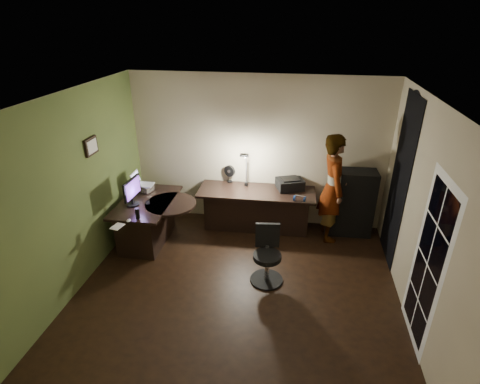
% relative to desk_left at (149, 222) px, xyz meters
% --- Properties ---
extents(floor, '(4.50, 4.00, 0.01)m').
position_rel_desk_left_xyz_m(floor, '(1.69, -0.91, -0.39)').
color(floor, black).
rests_on(floor, ground).
extents(ceiling, '(4.50, 4.00, 0.01)m').
position_rel_desk_left_xyz_m(ceiling, '(1.69, -0.91, 2.32)').
color(ceiling, silver).
rests_on(ceiling, floor).
extents(wall_back, '(4.50, 0.01, 2.70)m').
position_rel_desk_left_xyz_m(wall_back, '(1.69, 1.09, 0.96)').
color(wall_back, tan).
rests_on(wall_back, floor).
extents(wall_front, '(4.50, 0.01, 2.70)m').
position_rel_desk_left_xyz_m(wall_front, '(1.69, -2.92, 0.96)').
color(wall_front, tan).
rests_on(wall_front, floor).
extents(wall_left, '(0.01, 4.00, 2.70)m').
position_rel_desk_left_xyz_m(wall_left, '(-0.56, -0.91, 0.96)').
color(wall_left, tan).
rests_on(wall_left, floor).
extents(wall_right, '(0.01, 4.00, 2.70)m').
position_rel_desk_left_xyz_m(wall_right, '(3.95, -0.91, 0.96)').
color(wall_right, tan).
rests_on(wall_right, floor).
extents(green_wall_overlay, '(0.00, 4.00, 2.70)m').
position_rel_desk_left_xyz_m(green_wall_overlay, '(-0.55, -0.91, 0.96)').
color(green_wall_overlay, '#546730').
rests_on(green_wall_overlay, floor).
extents(arched_doorway, '(0.01, 0.90, 2.60)m').
position_rel_desk_left_xyz_m(arched_doorway, '(3.93, 0.24, 0.91)').
color(arched_doorway, black).
rests_on(arched_doorway, floor).
extents(french_door, '(0.02, 0.92, 2.10)m').
position_rel_desk_left_xyz_m(french_door, '(3.93, -1.46, 0.66)').
color(french_door, white).
rests_on(french_door, floor).
extents(framed_picture, '(0.04, 0.30, 0.25)m').
position_rel_desk_left_xyz_m(framed_picture, '(-0.53, -0.46, 1.46)').
color(framed_picture, black).
rests_on(framed_picture, wall_left).
extents(desk_left, '(0.85, 1.36, 0.78)m').
position_rel_desk_left_xyz_m(desk_left, '(0.00, 0.00, 0.00)').
color(desk_left, black).
rests_on(desk_left, floor).
extents(desk_right, '(2.05, 0.76, 0.76)m').
position_rel_desk_left_xyz_m(desk_right, '(1.74, 0.72, -0.01)').
color(desk_right, black).
rests_on(desk_right, floor).
extents(cabinet, '(0.81, 0.43, 1.19)m').
position_rel_desk_left_xyz_m(cabinet, '(3.37, 0.87, 0.20)').
color(cabinet, black).
rests_on(cabinet, floor).
extents(laptop_stand, '(0.30, 0.27, 0.11)m').
position_rel_desk_left_xyz_m(laptop_stand, '(-0.16, 0.35, 0.46)').
color(laptop_stand, silver).
rests_on(laptop_stand, desk_left).
extents(laptop, '(0.33, 0.31, 0.22)m').
position_rel_desk_left_xyz_m(laptop, '(-0.16, 0.35, 0.62)').
color(laptop, silver).
rests_on(laptop, laptop_stand).
extents(monitor, '(0.12, 0.50, 0.33)m').
position_rel_desk_left_xyz_m(monitor, '(-0.15, -0.18, 0.57)').
color(monitor, black).
rests_on(monitor, desk_left).
extents(mouse, '(0.09, 0.11, 0.03)m').
position_rel_desk_left_xyz_m(mouse, '(0.02, -0.70, 0.42)').
color(mouse, silver).
rests_on(mouse, desk_left).
extents(phone, '(0.11, 0.14, 0.01)m').
position_rel_desk_left_xyz_m(phone, '(0.06, -0.08, 0.41)').
color(phone, black).
rests_on(phone, desk_left).
extents(pen, '(0.07, 0.13, 0.01)m').
position_rel_desk_left_xyz_m(pen, '(0.50, -0.32, 0.41)').
color(pen, black).
rests_on(pen, desk_left).
extents(speaker, '(0.08, 0.08, 0.17)m').
position_rel_desk_left_xyz_m(speaker, '(0.11, -0.59, 0.49)').
color(speaker, black).
rests_on(speaker, desk_left).
extents(notepad, '(0.17, 0.21, 0.01)m').
position_rel_desk_left_xyz_m(notepad, '(-0.08, -0.87, 0.41)').
color(notepad, silver).
rests_on(notepad, desk_left).
extents(desk_fan, '(0.24, 0.19, 0.32)m').
position_rel_desk_left_xyz_m(desk_fan, '(1.21, 1.01, 0.54)').
color(desk_fan, black).
rests_on(desk_fan, desk_right).
extents(headphones, '(0.23, 0.14, 0.10)m').
position_rel_desk_left_xyz_m(headphones, '(2.49, 0.44, 0.43)').
color(headphones, navy).
rests_on(headphones, desk_right).
extents(printer, '(0.54, 0.48, 0.20)m').
position_rel_desk_left_xyz_m(printer, '(2.31, 0.89, 0.48)').
color(printer, black).
rests_on(printer, desk_right).
extents(desk_lamp, '(0.30, 0.38, 0.74)m').
position_rel_desk_left_xyz_m(desk_lamp, '(1.53, 0.90, 0.75)').
color(desk_lamp, black).
rests_on(desk_lamp, desk_right).
extents(office_chair, '(0.54, 0.54, 0.86)m').
position_rel_desk_left_xyz_m(office_chair, '(2.08, -0.73, 0.04)').
color(office_chair, black).
rests_on(office_chair, floor).
extents(person, '(0.54, 0.73, 1.87)m').
position_rel_desk_left_xyz_m(person, '(3.02, 0.67, 0.55)').
color(person, '#D8A88C').
rests_on(person, floor).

